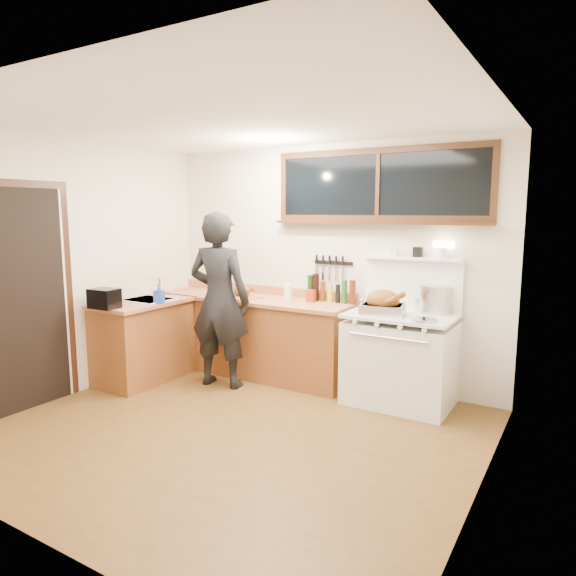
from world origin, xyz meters
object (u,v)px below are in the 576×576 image
Objects in this scene: vintage_stove at (400,357)px; roast_turkey at (383,304)px; cutting_board at (242,293)px; man at (219,300)px.

vintage_stove is 0.57m from roast_turkey.
vintage_stove is 1.94m from cutting_board.
roast_turkey is (-0.15, -0.13, 0.53)m from vintage_stove.
roast_turkey is (1.70, 0.37, 0.06)m from man.
vintage_stove is 0.85× the size of man.
vintage_stove is at bearing 0.96° from cutting_board.
roast_turkey is at bearing -3.15° from cutting_board.
cutting_board is 1.74m from roast_turkey.
roast_turkey is (1.74, -0.10, 0.05)m from cutting_board.
man reaches higher than cutting_board.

